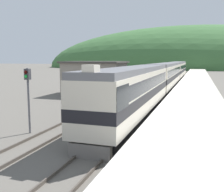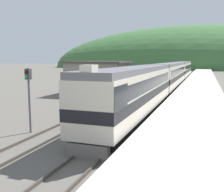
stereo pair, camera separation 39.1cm
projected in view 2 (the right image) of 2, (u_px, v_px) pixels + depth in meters
The scene contains 10 objects.
track_main at pixel (181, 79), 63.01m from camera, with size 1.52×180.00×0.16m.
track_siding at pixel (164, 79), 64.36m from camera, with size 1.52×180.00×0.16m.
platform at pixel (200, 87), 42.76m from camera, with size 5.84×140.00×0.87m.
distant_hills at pixel (195, 68), 146.84m from camera, with size 171.77×77.30×46.58m.
station_shed at pixel (98, 78), 36.64m from camera, with size 8.28×6.29×4.65m.
express_train_lead_car at pixel (135, 91), 21.40m from camera, with size 2.90×19.41×4.67m.
carriage_second at pixel (170, 75), 42.24m from camera, with size 2.89×23.02×4.31m.
carriage_third at pixel (182, 70), 64.54m from camera, with size 2.89×23.02×4.31m.
siding_train at pixel (162, 73), 60.19m from camera, with size 2.90×40.10×3.58m.
signal_post_siding at pixel (29, 87), 17.30m from camera, with size 0.36×0.42×4.36m.
Camera 2 is at (5.32, 5.09, 4.93)m, focal length 42.00 mm.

